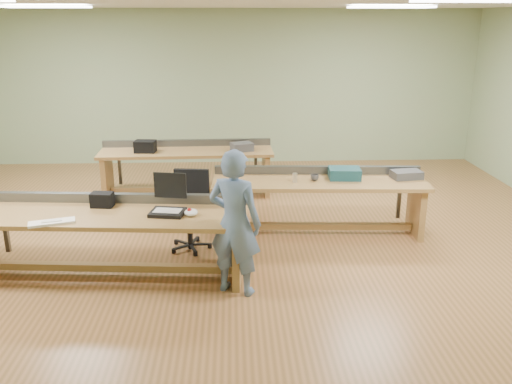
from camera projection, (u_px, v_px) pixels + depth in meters
floor at (223, 236)px, 7.32m from camera, size 10.00×10.00×0.00m
ceiling at (218, 1)px, 6.41m from camera, size 10.00×10.00×0.00m
wall_back at (224, 88)px, 10.67m from camera, size 10.00×0.04×3.00m
wall_front at (208, 260)px, 3.06m from camera, size 10.00×0.04×3.00m
fluor_panels at (218, 4)px, 6.42m from camera, size 6.20×3.50×0.03m
workbench_front at (106, 228)px, 6.08m from camera, size 3.24×1.10×0.86m
workbench_mid at (319, 194)px, 7.30m from camera, size 2.88×0.91×0.86m
workbench_back at (187, 162)px, 8.94m from camera, size 2.84×0.82×0.86m
person at (235, 223)px, 5.61m from camera, size 0.68×0.58×1.57m
laptop_base at (168, 212)px, 5.96m from camera, size 0.41×0.36×0.04m
laptop_screen at (170, 185)px, 6.01m from camera, size 0.37×0.08×0.29m
keyboard at (52, 222)px, 5.68m from camera, size 0.49×0.29×0.03m
trackball_mouse at (191, 212)px, 5.92m from camera, size 0.17×0.19×0.07m
camera_bag at (102, 200)px, 6.18m from camera, size 0.26×0.19×0.17m
task_chair at (190, 220)px, 6.87m from camera, size 0.60×0.60×0.99m
parts_bin_teal at (344, 173)px, 7.28m from camera, size 0.43×0.34×0.15m
parts_bin_grey at (406, 175)px, 7.29m from camera, size 0.42×0.30×0.11m
mug at (315, 177)px, 7.19m from camera, size 0.14×0.14×0.09m
drinks_can at (295, 178)px, 7.12m from camera, size 0.07×0.07×0.12m
storage_box_back at (145, 146)px, 8.71m from camera, size 0.35×0.27×0.19m
tray_back at (242, 147)px, 8.81m from camera, size 0.40×0.34×0.13m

